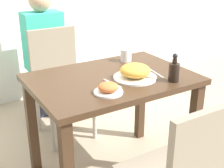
{
  "coord_description": "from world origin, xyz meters",
  "views": [
    {
      "loc": [
        -0.93,
        -1.55,
        1.42
      ],
      "look_at": [
        0.0,
        0.0,
        0.68
      ],
      "focal_mm": 50.0,
      "sensor_mm": 36.0,
      "label": 1
    }
  ],
  "objects_px": {
    "food_plate": "(135,72)",
    "sauce_bottle": "(174,71)",
    "side_plate": "(108,89)",
    "person_figure": "(45,55)",
    "chair_far": "(60,77)",
    "drink_cup": "(126,55)"
  },
  "relations": [
    {
      "from": "food_plate",
      "to": "side_plate",
      "type": "height_order",
      "value": "food_plate"
    },
    {
      "from": "drink_cup",
      "to": "person_figure",
      "type": "distance_m",
      "value": 0.98
    },
    {
      "from": "food_plate",
      "to": "sauce_bottle",
      "type": "relative_size",
      "value": 1.54
    },
    {
      "from": "food_plate",
      "to": "sauce_bottle",
      "type": "distance_m",
      "value": 0.23
    },
    {
      "from": "chair_far",
      "to": "sauce_bottle",
      "type": "xyz_separation_m",
      "value": [
        0.34,
        -0.98,
        0.3
      ]
    },
    {
      "from": "person_figure",
      "to": "food_plate",
      "type": "bearing_deg",
      "value": -83.17
    },
    {
      "from": "side_plate",
      "to": "food_plate",
      "type": "bearing_deg",
      "value": 22.95
    },
    {
      "from": "chair_far",
      "to": "side_plate",
      "type": "height_order",
      "value": "chair_far"
    },
    {
      "from": "chair_far",
      "to": "person_figure",
      "type": "distance_m",
      "value": 0.42
    },
    {
      "from": "food_plate",
      "to": "side_plate",
      "type": "bearing_deg",
      "value": -157.05
    },
    {
      "from": "food_plate",
      "to": "side_plate",
      "type": "relative_size",
      "value": 1.65
    },
    {
      "from": "chair_far",
      "to": "person_figure",
      "type": "bearing_deg",
      "value": 86.58
    },
    {
      "from": "sauce_bottle",
      "to": "chair_far",
      "type": "bearing_deg",
      "value": 109.27
    },
    {
      "from": "chair_far",
      "to": "person_figure",
      "type": "xyz_separation_m",
      "value": [
        0.02,
        0.41,
        0.08
      ]
    },
    {
      "from": "food_plate",
      "to": "side_plate",
      "type": "distance_m",
      "value": 0.27
    },
    {
      "from": "food_plate",
      "to": "sauce_bottle",
      "type": "height_order",
      "value": "sauce_bottle"
    },
    {
      "from": "side_plate",
      "to": "drink_cup",
      "type": "height_order",
      "value": "drink_cup"
    },
    {
      "from": "person_figure",
      "to": "chair_far",
      "type": "bearing_deg",
      "value": -93.42
    },
    {
      "from": "sauce_bottle",
      "to": "person_figure",
      "type": "height_order",
      "value": "person_figure"
    },
    {
      "from": "side_plate",
      "to": "sauce_bottle",
      "type": "xyz_separation_m",
      "value": [
        0.42,
        -0.05,
        0.04
      ]
    },
    {
      "from": "drink_cup",
      "to": "person_figure",
      "type": "xyz_separation_m",
      "value": [
        -0.29,
        0.92,
        -0.19
      ]
    },
    {
      "from": "chair_far",
      "to": "person_figure",
      "type": "height_order",
      "value": "person_figure"
    }
  ]
}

